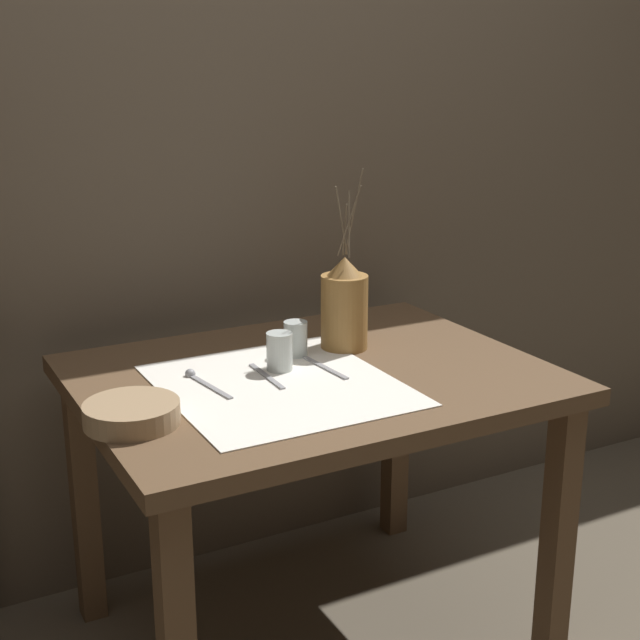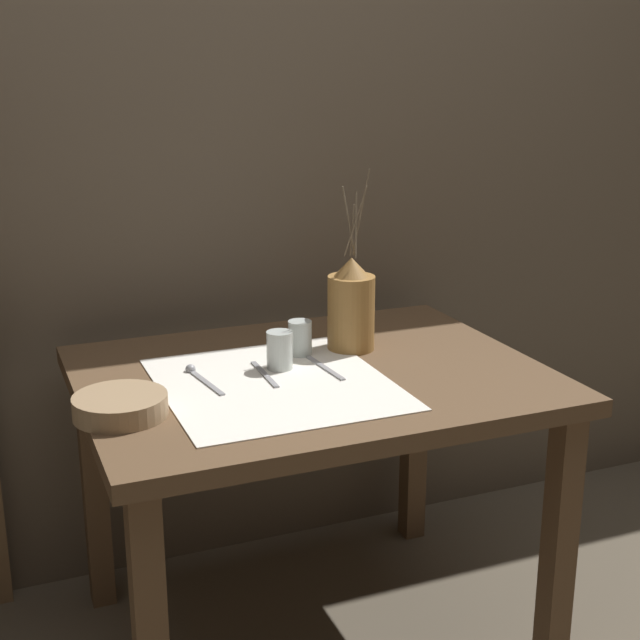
{
  "view_description": "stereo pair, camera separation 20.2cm",
  "coord_description": "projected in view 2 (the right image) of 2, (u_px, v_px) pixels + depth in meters",
  "views": [
    {
      "loc": [
        -0.89,
        -1.71,
        1.4
      ],
      "look_at": [
        0.02,
        0.0,
        0.83
      ],
      "focal_mm": 50.0,
      "sensor_mm": 36.0,
      "label": 1
    },
    {
      "loc": [
        -0.71,
        -1.8,
        1.4
      ],
      "look_at": [
        0.02,
        0.0,
        0.83
      ],
      "focal_mm": 50.0,
      "sensor_mm": 36.0,
      "label": 2
    }
  ],
  "objects": [
    {
      "name": "spoon_outer",
      "position": [
        196.0,
        374.0,
        2.01
      ],
      "size": [
        0.04,
        0.19,
        0.02
      ],
      "color": "#939399",
      "rests_on": "wooden_table"
    },
    {
      "name": "fork_inner",
      "position": [
        325.0,
        368.0,
        2.06
      ],
      "size": [
        0.03,
        0.18,
        0.0
      ],
      "color": "#939399",
      "rests_on": "wooden_table"
    },
    {
      "name": "stone_wall_back",
      "position": [
        239.0,
        135.0,
        2.37
      ],
      "size": [
        7.0,
        0.06,
        2.4
      ],
      "color": "brown",
      "rests_on": "ground_plane"
    },
    {
      "name": "wooden_table",
      "position": [
        311.0,
        410.0,
        2.08
      ],
      "size": [
        1.05,
        0.82,
        0.71
      ],
      "color": "brown",
      "rests_on": "ground_plane"
    },
    {
      "name": "fork_outer",
      "position": [
        265.0,
        374.0,
        2.01
      ],
      "size": [
        0.02,
        0.18,
        0.0
      ],
      "color": "#939399",
      "rests_on": "wooden_table"
    },
    {
      "name": "linen_cloth",
      "position": [
        275.0,
        384.0,
        1.97
      ],
      "size": [
        0.49,
        0.54,
        0.0
      ],
      "color": "white",
      "rests_on": "wooden_table"
    },
    {
      "name": "wooden_bowl",
      "position": [
        120.0,
        406.0,
        1.78
      ],
      "size": [
        0.19,
        0.19,
        0.04
      ],
      "color": "#9E7F5B",
      "rests_on": "wooden_table"
    },
    {
      "name": "glass_tumbler_near",
      "position": [
        280.0,
        350.0,
        2.05
      ],
      "size": [
        0.06,
        0.06,
        0.09
      ],
      "color": "silver",
      "rests_on": "wooden_table"
    },
    {
      "name": "glass_tumbler_far",
      "position": [
        300.0,
        338.0,
        2.14
      ],
      "size": [
        0.06,
        0.06,
        0.08
      ],
      "color": "silver",
      "rests_on": "wooden_table"
    },
    {
      "name": "pitcher_with_flowers",
      "position": [
        351.0,
        307.0,
        2.18
      ],
      "size": [
        0.12,
        0.12,
        0.45
      ],
      "color": "olive",
      "rests_on": "wooden_table"
    },
    {
      "name": "ground_plane",
      "position": [
        312.0,
        634.0,
        2.25
      ],
      "size": [
        12.0,
        12.0,
        0.0
      ],
      "primitive_type": "plane",
      "color": "brown"
    }
  ]
}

